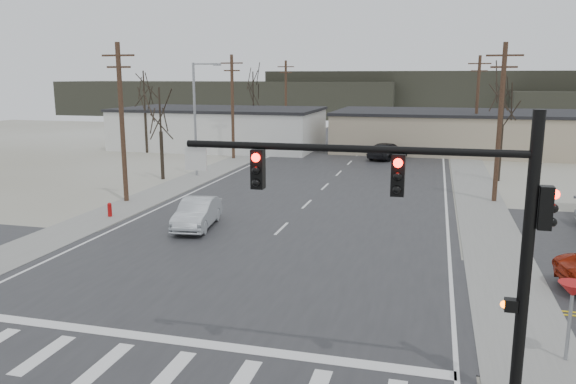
# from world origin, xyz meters

# --- Properties ---
(ground) EXTENTS (140.00, 140.00, 0.00)m
(ground) POSITION_xyz_m (0.00, 0.00, 0.00)
(ground) COLOR silver
(ground) RESTS_ON ground
(main_road) EXTENTS (18.00, 110.00, 0.05)m
(main_road) POSITION_xyz_m (0.00, 15.00, 0.02)
(main_road) COLOR #29292C
(main_road) RESTS_ON ground
(cross_road) EXTENTS (90.00, 10.00, 0.04)m
(cross_road) POSITION_xyz_m (0.00, 0.00, 0.02)
(cross_road) COLOR #29292C
(cross_road) RESTS_ON ground
(sidewalk_left) EXTENTS (3.00, 90.00, 0.06)m
(sidewalk_left) POSITION_xyz_m (-10.60, 20.00, 0.03)
(sidewalk_left) COLOR gray
(sidewalk_left) RESTS_ON ground
(sidewalk_right) EXTENTS (3.00, 90.00, 0.06)m
(sidewalk_right) POSITION_xyz_m (10.60, 20.00, 0.03)
(sidewalk_right) COLOR gray
(sidewalk_right) RESTS_ON ground
(traffic_signal_mast) EXTENTS (8.95, 0.43, 7.20)m
(traffic_signal_mast) POSITION_xyz_m (7.89, -6.20, 4.67)
(traffic_signal_mast) COLOR black
(traffic_signal_mast) RESTS_ON ground
(fire_hydrant) EXTENTS (0.24, 0.24, 0.87)m
(fire_hydrant) POSITION_xyz_m (-10.20, 8.00, 0.45)
(fire_hydrant) COLOR #A50C0C
(fire_hydrant) RESTS_ON ground
(yield_sign) EXTENTS (0.80, 0.80, 2.35)m
(yield_sign) POSITION_xyz_m (11.50, -3.50, 2.07)
(yield_sign) COLOR gray
(yield_sign) RESTS_ON ground
(building_left_far) EXTENTS (22.30, 12.30, 4.50)m
(building_left_far) POSITION_xyz_m (-16.00, 40.00, 2.26)
(building_left_far) COLOR silver
(building_left_far) RESTS_ON ground
(building_right_far) EXTENTS (26.30, 14.30, 4.30)m
(building_right_far) POSITION_xyz_m (10.00, 44.00, 2.15)
(building_right_far) COLOR tan
(building_right_far) RESTS_ON ground
(upole_left_b) EXTENTS (2.20, 0.30, 10.00)m
(upole_left_b) POSITION_xyz_m (-11.50, 12.00, 5.22)
(upole_left_b) COLOR #4F3524
(upole_left_b) RESTS_ON ground
(upole_left_c) EXTENTS (2.20, 0.30, 10.00)m
(upole_left_c) POSITION_xyz_m (-11.50, 32.00, 5.22)
(upole_left_c) COLOR #4F3524
(upole_left_c) RESTS_ON ground
(upole_left_d) EXTENTS (2.20, 0.30, 10.00)m
(upole_left_d) POSITION_xyz_m (-11.50, 52.00, 5.22)
(upole_left_d) COLOR #4F3524
(upole_left_d) RESTS_ON ground
(upole_right_a) EXTENTS (2.20, 0.30, 10.00)m
(upole_right_a) POSITION_xyz_m (11.50, 18.00, 5.22)
(upole_right_a) COLOR #4F3524
(upole_right_a) RESTS_ON ground
(upole_right_b) EXTENTS (2.20, 0.30, 10.00)m
(upole_right_b) POSITION_xyz_m (11.50, 40.00, 5.22)
(upole_right_b) COLOR #4F3524
(upole_right_b) RESTS_ON ground
(streetlight_main) EXTENTS (2.40, 0.25, 9.00)m
(streetlight_main) POSITION_xyz_m (-10.80, 22.00, 5.09)
(streetlight_main) COLOR gray
(streetlight_main) RESTS_ON ground
(tree_left_near) EXTENTS (3.30, 3.30, 7.35)m
(tree_left_near) POSITION_xyz_m (-13.00, 20.00, 5.23)
(tree_left_near) COLOR #2D241C
(tree_left_near) RESTS_ON ground
(tree_right_mid) EXTENTS (3.74, 3.74, 8.33)m
(tree_right_mid) POSITION_xyz_m (12.50, 26.00, 5.93)
(tree_right_mid) COLOR #2D241C
(tree_right_mid) RESTS_ON ground
(tree_left_far) EXTENTS (3.96, 3.96, 8.82)m
(tree_left_far) POSITION_xyz_m (-14.00, 46.00, 6.28)
(tree_left_far) COLOR #2D241C
(tree_left_far) RESTS_ON ground
(tree_right_far) EXTENTS (3.52, 3.52, 7.84)m
(tree_right_far) POSITION_xyz_m (15.00, 52.00, 5.58)
(tree_right_far) COLOR #2D241C
(tree_right_far) RESTS_ON ground
(tree_left_mid) EXTENTS (3.96, 3.96, 8.82)m
(tree_left_mid) POSITION_xyz_m (-22.00, 34.00, 6.28)
(tree_left_mid) COLOR #2D241C
(tree_left_mid) RESTS_ON ground
(hill_left) EXTENTS (70.00, 18.00, 7.00)m
(hill_left) POSITION_xyz_m (-35.00, 92.00, 3.50)
(hill_left) COLOR #333026
(hill_left) RESTS_ON ground
(hill_center) EXTENTS (80.00, 18.00, 9.00)m
(hill_center) POSITION_xyz_m (15.00, 96.00, 4.50)
(hill_center) COLOR #333026
(hill_center) RESTS_ON ground
(sedan_crossing) EXTENTS (2.27, 4.85, 1.54)m
(sedan_crossing) POSITION_xyz_m (-4.40, 7.14, 0.82)
(sedan_crossing) COLOR #A8ADB3
(sedan_crossing) RESTS_ON main_road
(car_far_a) EXTENTS (4.12, 5.86, 1.58)m
(car_far_a) POSITION_xyz_m (3.18, 35.39, 0.83)
(car_far_a) COLOR black
(car_far_a) RESTS_ON main_road
(car_far_b) EXTENTS (2.25, 4.38, 1.43)m
(car_far_b) POSITION_xyz_m (-1.98, 54.32, 0.76)
(car_far_b) COLOR black
(car_far_b) RESTS_ON main_road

